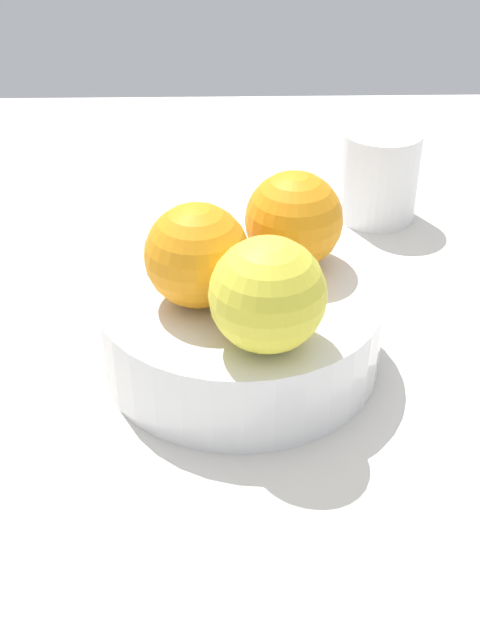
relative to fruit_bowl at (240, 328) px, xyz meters
The scene contains 6 objects.
ground_plane 3.74cm from the fruit_bowl, ahead, with size 110.00×110.00×2.00cm, color silver.
fruit_bowl is the anchor object (origin of this frame).
orange_in_bowl_0 8.95cm from the fruit_bowl, 75.78° to the right, with size 7.11×7.11×7.11cm, color yellow.
orange_in_bowl_1 7.06cm from the fruit_bowl, 161.12° to the right, with size 6.86×6.86×6.86cm, color orange.
orange_in_bowl_2 8.38cm from the fruit_bowl, 45.13° to the left, with size 6.82×6.82×6.82cm, color orange.
ceramic_cup 25.60cm from the fruit_bowl, 59.09° to the left, with size 7.12×7.12×8.29cm, color white.
Camera 1 is at (-1.08, -46.96, 35.69)cm, focal length 46.32 mm.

